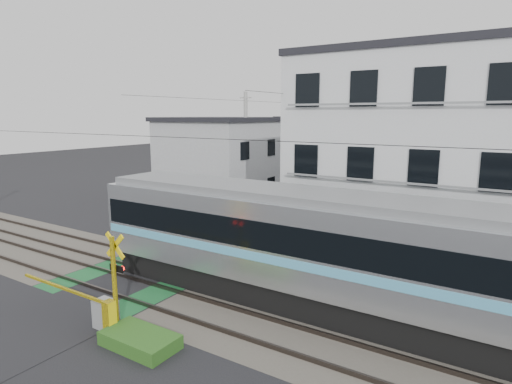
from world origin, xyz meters
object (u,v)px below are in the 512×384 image
Objects in this scene: crossing_signal_far at (158,230)px; apartment_block at (415,154)px; pedestrian at (388,169)px; crossing_signal_near at (106,308)px.

crossing_signal_far is 13.14m from apartment_block.
apartment_block is 5.38× the size of pedestrian.
pedestrian is at bearing 83.13° from crossing_signal_far.
crossing_signal_far is at bearing -152.22° from apartment_block.
crossing_signal_far reaches higher than pedestrian.
apartment_block reaches higher than crossing_signal_far.
apartment_block is 24.90m from pedestrian.
crossing_signal_far is (-5.17, 7.31, 0.00)m from crossing_signal_near.
crossing_signal_far is 0.46× the size of apartment_block.
pedestrian is (-1.64, 36.58, 0.24)m from crossing_signal_near.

